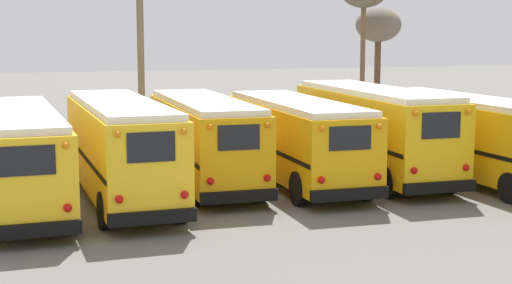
# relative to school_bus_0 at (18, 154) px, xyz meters

# --- Properties ---
(ground_plane) EXTENTS (160.00, 160.00, 0.00)m
(ground_plane) POSITION_rel_school_bus_0_xyz_m (7.92, 1.01, -1.64)
(ground_plane) COLOR #66635E
(school_bus_0) EXTENTS (2.99, 10.73, 3.02)m
(school_bus_0) POSITION_rel_school_bus_0_xyz_m (0.00, 0.00, 0.00)
(school_bus_0) COLOR yellow
(school_bus_0) RESTS_ON ground
(school_bus_1) EXTENTS (2.74, 10.16, 3.22)m
(school_bus_1) POSITION_rel_school_bus_0_xyz_m (3.17, 0.02, 0.11)
(school_bus_1) COLOR yellow
(school_bus_1) RESTS_ON ground
(school_bus_2) EXTENTS (2.53, 9.52, 3.06)m
(school_bus_2) POSITION_rel_school_bus_0_xyz_m (6.33, 1.77, 0.02)
(school_bus_2) COLOR #E5A00C
(school_bus_2) RESTS_ON ground
(school_bus_3) EXTENTS (2.58, 9.56, 3.00)m
(school_bus_3) POSITION_rel_school_bus_0_xyz_m (9.50, 0.91, 0.01)
(school_bus_3) COLOR #E5A00C
(school_bus_3) RESTS_ON ground
(school_bus_4) EXTENTS (2.60, 10.07, 3.33)m
(school_bus_4) POSITION_rel_school_bus_0_xyz_m (12.67, 1.35, 0.17)
(school_bus_4) COLOR yellow
(school_bus_4) RESTS_ON ground
(school_bus_5) EXTENTS (3.08, 10.83, 3.01)m
(school_bus_5) POSITION_rel_school_bus_0_xyz_m (15.83, -0.12, 0.01)
(school_bus_5) COLOR #EAAA0F
(school_bus_5) RESTS_ON ground
(utility_pole) EXTENTS (1.80, 0.31, 8.83)m
(utility_pole) POSITION_rel_school_bus_0_xyz_m (5.50, 10.66, 2.90)
(utility_pole) COLOR #75604C
(utility_pole) RESTS_ON ground
(bare_tree_1) EXTENTS (2.45, 2.45, 6.65)m
(bare_tree_1) POSITION_rel_school_bus_0_xyz_m (18.84, 13.84, 3.93)
(bare_tree_1) COLOR brown
(bare_tree_1) RESTS_ON ground
(fence_line) EXTENTS (23.89, 0.06, 1.42)m
(fence_line) POSITION_rel_school_bus_0_xyz_m (7.92, 8.56, -0.66)
(fence_line) COLOR #939399
(fence_line) RESTS_ON ground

